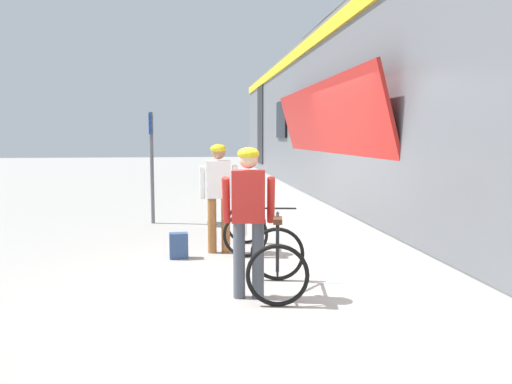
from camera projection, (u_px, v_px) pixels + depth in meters
ground_plane at (241, 290)px, 6.22m from camera, size 80.00×80.00×0.00m
train_car at (409, 131)px, 8.11m from camera, size 3.26×19.38×3.88m
cyclist_near_in_white at (219, 188)px, 8.10m from camera, size 0.62×0.32×1.76m
cyclist_far_in_red at (249, 209)px, 5.82m from camera, size 0.64×0.36×1.76m
bicycle_near_white at (246, 226)px, 8.36m from camera, size 0.82×1.14×0.99m
bicycle_far_black at (277, 260)px, 6.07m from camera, size 0.88×1.17×0.99m
backpack_on_platform at (179, 246)px, 7.80m from camera, size 0.30×0.21×0.40m
platform_sign_post at (152, 149)px, 10.81m from camera, size 0.08×0.70×2.40m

